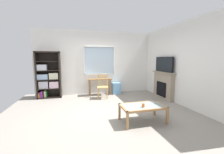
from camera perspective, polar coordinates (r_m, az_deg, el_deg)
ground at (r=4.36m, az=-1.85°, el=-13.61°), size 6.02×5.47×0.02m
wall_back_with_window at (r=6.26m, az=-6.75°, el=5.69°), size 5.02×0.15×2.75m
wall_right at (r=5.28m, az=26.44°, el=4.73°), size 0.12×4.67×2.75m
bookshelf at (r=6.09m, az=-24.61°, el=-0.06°), size 0.90×0.38×1.83m
desk_under_window at (r=6.02m, az=-4.96°, el=-1.86°), size 0.99×0.38×0.71m
wooden_chair at (r=5.54m, az=-3.80°, el=-3.90°), size 0.50×0.48×0.90m
plastic_drawer_unit at (r=6.29m, az=1.60°, el=-4.50°), size 0.35×0.40×0.50m
fireplace at (r=5.83m, az=20.19°, el=-3.11°), size 0.26×1.17×1.05m
tv at (r=5.73m, az=20.42°, el=4.86°), size 0.06×1.02×0.57m
coffee_table at (r=3.60m, az=12.40°, el=-12.09°), size 1.07×0.61×0.42m
sippy_cup at (r=3.46m, az=12.64°, el=-11.15°), size 0.07×0.07×0.09m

